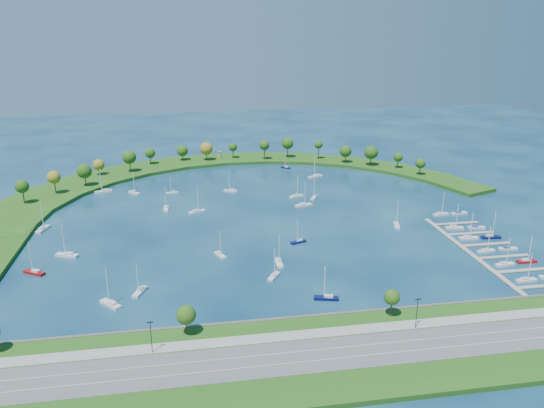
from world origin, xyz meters
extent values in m
plane|color=#072240|center=(0.00, 0.00, 0.00)|extent=(700.00, 700.00, 0.00)
cube|color=#234E14|center=(0.00, -124.00, 0.80)|extent=(420.00, 42.00, 1.60)
cube|color=#474442|center=(0.00, -102.50, 0.90)|extent=(420.00, 1.20, 1.80)
cube|color=#515154|center=(0.00, -124.00, 1.66)|extent=(420.00, 16.00, 0.12)
cube|color=gray|center=(0.00, -113.00, 1.66)|extent=(420.00, 5.00, 0.12)
cube|color=silver|center=(0.00, -126.50, 1.73)|extent=(420.00, 0.15, 0.02)
cube|color=silver|center=(0.00, -121.50, 1.73)|extent=(420.00, 0.15, 0.02)
cylinder|color=#382314|center=(-40.00, -107.00, 4.22)|extent=(0.56, 0.56, 5.25)
sphere|color=#204411|center=(-40.00, -107.00, 8.05)|extent=(6.00, 6.00, 6.00)
cylinder|color=#382314|center=(25.00, -107.00, 4.40)|extent=(0.56, 0.56, 5.60)
sphere|color=#204411|center=(25.00, -107.00, 8.24)|extent=(5.20, 5.20, 5.20)
cylinder|color=black|center=(-50.00, -115.00, 6.60)|extent=(0.24, 0.24, 10.00)
cylinder|color=black|center=(30.00, -115.00, 6.60)|extent=(0.24, 0.24, 10.00)
cube|color=#234E14|center=(-126.75, 7.81, 1.00)|extent=(43.73, 48.72, 2.00)
cube|color=#234E14|center=(-118.83, 37.57, 1.00)|extent=(50.23, 54.30, 2.00)
cube|color=#234E14|center=(-104.03, 64.58, 1.00)|extent=(54.07, 56.09, 2.00)
cube|color=#234E14|center=(-83.21, 87.27, 1.00)|extent=(55.20, 54.07, 2.00)
cube|color=#234E14|center=(-57.57, 104.32, 1.00)|extent=(53.65, 48.47, 2.00)
cube|color=#234E14|center=(-28.60, 114.76, 1.00)|extent=(49.62, 39.75, 2.00)
cube|color=#234E14|center=(2.03, 117.98, 1.00)|extent=(44.32, 29.96, 2.00)
cube|color=#234E14|center=(32.54, 113.79, 1.00)|extent=(49.49, 38.05, 2.00)
cube|color=#234E14|center=(61.17, 102.44, 1.00)|extent=(51.13, 44.12, 2.00)
cube|color=#234E14|center=(86.25, 84.58, 1.00)|extent=(49.19, 47.96, 2.00)
cube|color=#234E14|center=(106.34, 61.24, 1.00)|extent=(43.90, 49.49, 2.00)
cube|color=#234E14|center=(120.28, 33.78, 1.00)|extent=(35.67, 48.74, 2.00)
cylinder|color=#382314|center=(-122.48, 33.35, 5.99)|extent=(0.56, 0.56, 7.98)
sphere|color=#204411|center=(-122.48, 33.35, 11.39)|extent=(7.08, 7.08, 7.08)
cylinder|color=#382314|center=(-109.87, 49.00, 6.03)|extent=(0.56, 0.56, 8.05)
sphere|color=olive|center=(-109.87, 49.00, 11.52)|extent=(7.33, 7.33, 7.33)
cylinder|color=#382314|center=(-95.82, 62.03, 5.57)|extent=(0.56, 0.56, 7.15)
sphere|color=#204411|center=(-95.82, 62.03, 10.85)|extent=(8.50, 8.50, 8.50)
cylinder|color=#382314|center=(-91.31, 86.02, 4.51)|extent=(0.56, 0.56, 5.01)
sphere|color=olive|center=(-91.31, 86.02, 8.45)|extent=(7.18, 7.18, 7.18)
cylinder|color=#382314|center=(-72.81, 90.45, 5.90)|extent=(0.56, 0.56, 7.81)
sphere|color=#204411|center=(-72.81, 90.45, 11.53)|extent=(8.61, 8.61, 8.61)
cylinder|color=#382314|center=(-60.82, 108.56, 5.11)|extent=(0.56, 0.56, 6.23)
sphere|color=#204411|center=(-60.82, 108.56, 9.59)|extent=(6.82, 6.82, 6.82)
cylinder|color=#382314|center=(-39.37, 116.01, 4.60)|extent=(0.56, 0.56, 5.19)
sphere|color=#204411|center=(-39.37, 116.01, 8.72)|extent=(7.66, 7.66, 7.66)
cylinder|color=#382314|center=(-22.87, 113.50, 5.24)|extent=(0.56, 0.56, 6.48)
sphere|color=olive|center=(-22.87, 113.50, 10.24)|extent=(8.81, 8.81, 8.81)
cylinder|color=#382314|center=(-4.17, 116.41, 5.42)|extent=(0.56, 0.56, 6.85)
sphere|color=#204411|center=(-4.17, 116.41, 10.04)|extent=(5.95, 5.95, 5.95)
cylinder|color=#382314|center=(17.15, 109.13, 6.34)|extent=(0.56, 0.56, 8.68)
sphere|color=#204411|center=(17.15, 109.13, 12.08)|extent=(6.97, 6.97, 6.97)
cylinder|color=#382314|center=(34.23, 112.02, 6.26)|extent=(0.56, 0.56, 8.52)
sphere|color=#204411|center=(34.23, 112.02, 12.14)|extent=(8.10, 8.10, 8.10)
cylinder|color=#382314|center=(54.66, 104.16, 6.53)|extent=(0.56, 0.56, 9.06)
sphere|color=#204411|center=(54.66, 104.16, 12.19)|extent=(5.61, 5.61, 5.61)
cylinder|color=#382314|center=(70.28, 90.83, 5.16)|extent=(0.56, 0.56, 6.32)
sphere|color=#204411|center=(70.28, 90.83, 9.91)|extent=(7.96, 7.96, 7.96)
cylinder|color=#382314|center=(84.68, 80.44, 5.53)|extent=(0.56, 0.56, 7.07)
sphere|color=#204411|center=(84.68, 80.44, 10.91)|extent=(9.20, 9.20, 9.20)
cylinder|color=#382314|center=(99.81, 70.63, 5.05)|extent=(0.56, 0.56, 6.11)
sphere|color=#204411|center=(99.81, 70.63, 9.29)|extent=(5.91, 5.91, 5.91)
cylinder|color=#382314|center=(107.01, 52.41, 5.06)|extent=(0.56, 0.56, 6.12)
sphere|color=#204411|center=(107.01, 52.41, 9.37)|extent=(6.25, 6.25, 6.25)
cylinder|color=gray|center=(-13.49, 119.45, 4.09)|extent=(2.20, 2.20, 4.18)
cylinder|color=gray|center=(-13.49, 119.45, 6.33)|extent=(2.60, 2.60, 0.30)
cube|color=gray|center=(78.00, -61.00, 0.35)|extent=(2.20, 82.00, 0.40)
cube|color=gray|center=(90.10, -80.80, 0.35)|extent=(22.00, 2.00, 0.40)
cube|color=gray|center=(90.10, -67.60, 0.35)|extent=(22.00, 2.00, 0.40)
cylinder|color=#382314|center=(101.00, -67.60, 0.60)|extent=(0.36, 0.36, 1.60)
cube|color=gray|center=(90.10, -54.40, 0.35)|extent=(22.00, 2.00, 0.40)
cylinder|color=#382314|center=(101.00, -54.40, 0.60)|extent=(0.36, 0.36, 1.60)
cube|color=gray|center=(90.10, -41.20, 0.35)|extent=(22.00, 2.00, 0.40)
cylinder|color=#382314|center=(101.00, -41.20, 0.60)|extent=(0.36, 0.36, 1.60)
cube|color=gray|center=(90.10, -28.00, 0.35)|extent=(22.00, 2.00, 0.40)
cylinder|color=#382314|center=(101.00, -28.00, 0.60)|extent=(0.36, 0.36, 1.60)
cube|color=#0A0F41|center=(28.61, 90.00, 0.39)|extent=(6.24, 5.49, 0.78)
cube|color=silver|center=(29.12, 89.59, 1.06)|extent=(2.58, 2.42, 0.55)
cylinder|color=silver|center=(28.20, 90.32, 5.18)|extent=(0.32, 0.32, 8.80)
cube|color=maroon|center=(-97.43, -51.75, 0.54)|extent=(8.93, 6.84, 1.07)
cube|color=silver|center=(-96.67, -52.22, 1.45)|extent=(3.59, 3.14, 0.75)
cylinder|color=silver|center=(-98.04, -51.37, 7.12)|extent=(0.32, 0.32, 12.09)
cube|color=silver|center=(22.87, 10.15, 0.56)|extent=(9.67, 5.12, 1.12)
cube|color=silver|center=(21.98, 9.89, 1.51)|extent=(3.64, 2.67, 0.78)
cylinder|color=silver|center=(23.59, 10.36, 7.40)|extent=(0.32, 0.32, 12.57)
cube|color=silver|center=(-33.20, 9.38, 0.52)|extent=(8.81, 5.95, 1.03)
cube|color=silver|center=(-33.97, 9.00, 1.40)|extent=(3.45, 2.84, 0.72)
cylinder|color=silver|center=(-32.58, 9.68, 6.86)|extent=(0.32, 0.32, 11.64)
cube|color=silver|center=(-46.16, 45.16, 0.39)|extent=(6.62, 2.44, 0.78)
cube|color=silver|center=(-45.51, 45.23, 1.05)|extent=(2.38, 1.49, 0.54)
cylinder|color=silver|center=(-46.67, 45.11, 5.15)|extent=(0.32, 0.32, 8.74)
cube|color=silver|center=(-67.40, 47.83, 0.53)|extent=(7.44, 8.44, 1.06)
cube|color=silver|center=(-67.95, 48.52, 1.43)|extent=(3.28, 3.49, 0.74)
cylinder|color=silver|center=(-66.96, 47.28, 7.02)|extent=(0.32, 0.32, 11.92)
cube|color=#0A0F41|center=(9.45, -38.38, 0.44)|extent=(7.51, 4.48, 0.87)
cube|color=silver|center=(10.13, -38.12, 1.18)|extent=(2.88, 2.23, 0.61)
cylinder|color=silver|center=(8.91, -38.58, 5.78)|extent=(0.32, 0.32, 9.81)
cube|color=silver|center=(-25.55, -47.01, 0.46)|extent=(4.82, 7.93, 0.92)
cube|color=silver|center=(-25.83, -46.30, 1.24)|extent=(2.39, 3.05, 0.64)
cylinder|color=silver|center=(-25.32, -47.58, 6.10)|extent=(0.32, 0.32, 10.36)
cube|color=silver|center=(-6.83, -70.03, 0.47)|extent=(6.11, 7.65, 0.93)
cube|color=silver|center=(-7.26, -70.67, 1.26)|extent=(2.77, 3.10, 0.65)
cylinder|color=silver|center=(-6.48, -69.51, 6.16)|extent=(0.32, 0.32, 10.46)
cube|color=silver|center=(-85.09, 53.21, 0.57)|extent=(9.92, 5.63, 1.15)
cube|color=silver|center=(-84.19, 53.52, 1.55)|extent=(3.78, 2.86, 0.80)
cylinder|color=silver|center=(-85.82, 52.96, 7.61)|extent=(0.32, 0.32, 12.92)
cube|color=silver|center=(-65.48, -82.09, 0.55)|extent=(8.07, 8.60, 1.11)
cube|color=silver|center=(-64.87, -82.78, 1.49)|extent=(3.50, 3.61, 0.77)
cylinder|color=silver|center=(-65.98, -81.54, 7.33)|extent=(0.32, 0.32, 12.45)
cube|color=silver|center=(31.88, 22.88, 0.49)|extent=(6.14, 8.08, 0.97)
cube|color=silver|center=(32.30, 23.57, 1.31)|extent=(2.83, 3.24, 0.68)
cylinder|color=silver|center=(31.54, 22.33, 6.43)|extent=(0.32, 0.32, 10.92)
cube|color=silver|center=(60.00, -26.30, 0.50)|extent=(4.56, 8.57, 0.99)
cube|color=silver|center=(59.77, -27.09, 1.34)|extent=(2.37, 3.23, 0.69)
cylinder|color=silver|center=(60.19, -25.66, 6.56)|extent=(0.32, 0.32, 11.14)
cube|color=silver|center=(-48.88, 16.57, 0.51)|extent=(2.42, 8.50, 1.02)
cube|color=silver|center=(-48.87, 17.42, 1.38)|extent=(1.68, 2.98, 0.71)
cylinder|color=silver|center=(-48.88, 15.89, 6.75)|extent=(0.32, 0.32, 11.46)
cube|color=silver|center=(-88.12, -36.90, 0.57)|extent=(9.85, 6.19, 1.15)
cube|color=silver|center=(-87.24, -37.27, 1.55)|extent=(3.81, 3.03, 0.80)
cylinder|color=silver|center=(-88.83, -36.60, 7.60)|extent=(0.32, 0.32, 12.91)
cube|color=silver|center=(-12.85, 42.95, 0.47)|extent=(8.16, 4.84, 0.95)
cube|color=silver|center=(-12.11, 42.67, 1.28)|extent=(3.13, 2.42, 0.66)
cylinder|color=silver|center=(-13.44, 43.17, 6.27)|extent=(0.32, 0.32, 10.64)
cube|color=silver|center=(-105.00, -3.83, 0.56)|extent=(5.33, 9.66, 1.12)
cube|color=silver|center=(-105.28, -4.72, 1.51)|extent=(2.73, 3.66, 0.78)
cylinder|color=silver|center=(-104.77, -3.12, 7.40)|extent=(0.32, 0.32, 12.56)
cube|color=#0A0F41|center=(8.19, -90.00, 0.52)|extent=(8.91, 4.51, 1.03)
cube|color=silver|center=(9.02, -90.22, 1.39)|extent=(3.33, 2.39, 0.72)
cylinder|color=silver|center=(7.53, -89.83, 6.83)|extent=(0.32, 0.32, 11.59)
cube|color=silver|center=(22.48, 26.31, 0.51)|extent=(8.73, 5.41, 1.02)
cube|color=silver|center=(21.70, 25.99, 1.37)|extent=(3.37, 2.66, 0.71)
cylinder|color=silver|center=(23.11, 26.57, 6.73)|extent=(0.32, 0.32, 11.43)
cube|color=silver|center=(-56.34, -74.48, 0.49)|extent=(5.11, 8.45, 0.98)
cube|color=silver|center=(-56.04, -73.72, 1.32)|extent=(2.54, 3.25, 0.69)
cylinder|color=silver|center=(-56.58, -75.09, 6.50)|extent=(0.32, 0.32, 11.04)
cube|color=silver|center=(42.79, 64.37, 0.58)|extent=(9.99, 6.24, 1.16)
cube|color=silver|center=(43.68, 64.74, 1.57)|extent=(3.86, 3.06, 0.81)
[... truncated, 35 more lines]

